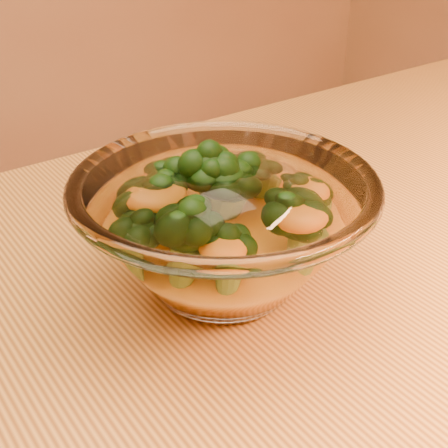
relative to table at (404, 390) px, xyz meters
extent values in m
cube|color=#C88A3C|center=(0.00, 0.00, 0.08)|extent=(1.20, 0.80, 0.04)
cylinder|color=brown|center=(0.54, 0.34, -0.30)|extent=(0.06, 0.06, 0.71)
ellipsoid|color=white|center=(-0.12, 0.10, 0.11)|extent=(0.10, 0.10, 0.02)
torus|color=white|center=(-0.12, 0.10, 0.19)|extent=(0.22, 0.22, 0.01)
ellipsoid|color=orange|center=(-0.12, 0.10, 0.13)|extent=(0.13, 0.13, 0.04)
camera|label=1|loc=(-0.34, -0.22, 0.39)|focal=50.00mm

